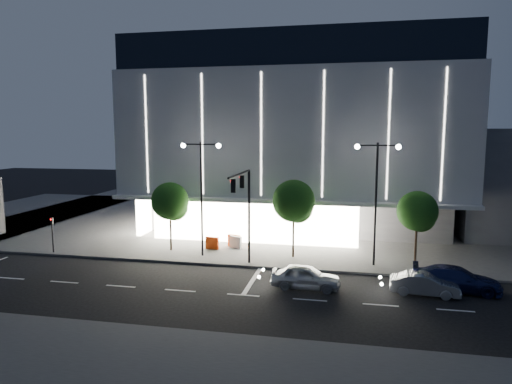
{
  "coord_description": "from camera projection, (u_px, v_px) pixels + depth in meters",
  "views": [
    {
      "loc": [
        7.96,
        -27.18,
        9.79
      ],
      "look_at": [
        0.88,
        7.94,
        5.0
      ],
      "focal_mm": 32.0,
      "sensor_mm": 36.0,
      "label": 1
    }
  ],
  "objects": [
    {
      "name": "ground",
      "position": [
        218.0,
        285.0,
        29.26
      ],
      "size": [
        160.0,
        160.0,
        0.0
      ],
      "primitive_type": "plane",
      "color": "black",
      "rests_on": "ground"
    },
    {
      "name": "sidewalk_museum",
      "position": [
        320.0,
        218.0,
        51.59
      ],
      "size": [
        70.0,
        40.0,
        0.15
      ],
      "primitive_type": "cube",
      "color": "#474747",
      "rests_on": "ground"
    },
    {
      "name": "museum",
      "position": [
        301.0,
        136.0,
        49.12
      ],
      "size": [
        30.0,
        25.8,
        18.0
      ],
      "color": "#4C4C51",
      "rests_on": "ground"
    },
    {
      "name": "traffic_mast",
      "position": [
        245.0,
        200.0,
        31.64
      ],
      "size": [
        0.33,
        5.89,
        7.07
      ],
      "color": "black",
      "rests_on": "ground"
    },
    {
      "name": "street_lamp_west",
      "position": [
        201.0,
        182.0,
        34.89
      ],
      "size": [
        3.16,
        0.36,
        9.0
      ],
      "color": "black",
      "rests_on": "ground"
    },
    {
      "name": "street_lamp_east",
      "position": [
        376.0,
        186.0,
        32.34
      ],
      "size": [
        3.16,
        0.36,
        9.0
      ],
      "color": "black",
      "rests_on": "ground"
    },
    {
      "name": "ped_signal_far",
      "position": [
        52.0,
        231.0,
        36.32
      ],
      "size": [
        0.22,
        0.24,
        3.0
      ],
      "color": "black",
      "rests_on": "ground"
    },
    {
      "name": "tree_left",
      "position": [
        170.0,
        203.0,
        36.72
      ],
      "size": [
        3.02,
        3.02,
        5.72
      ],
      "color": "black",
      "rests_on": "ground"
    },
    {
      "name": "tree_mid",
      "position": [
        294.0,
        203.0,
        34.72
      ],
      "size": [
        3.25,
        3.25,
        6.15
      ],
      "color": "black",
      "rests_on": "ground"
    },
    {
      "name": "tree_right",
      "position": [
        418.0,
        213.0,
        33.02
      ],
      "size": [
        2.91,
        2.91,
        5.51
      ],
      "color": "black",
      "rests_on": "ground"
    },
    {
      "name": "car_lead",
      "position": [
        306.0,
        277.0,
        28.5
      ],
      "size": [
        4.44,
        1.97,
        1.48
      ],
      "primitive_type": "imported",
      "rotation": [
        0.0,
        0.0,
        1.52
      ],
      "color": "#B2B5BA",
      "rests_on": "ground"
    },
    {
      "name": "car_second",
      "position": [
        424.0,
        284.0,
        27.38
      ],
      "size": [
        4.13,
        1.76,
        1.33
      ],
      "primitive_type": "imported",
      "rotation": [
        0.0,
        0.0,
        1.48
      ],
      "color": "#ACB0B4",
      "rests_on": "ground"
    },
    {
      "name": "car_third",
      "position": [
        457.0,
        279.0,
        28.06
      ],
      "size": [
        5.41,
        2.76,
        1.5
      ],
      "primitive_type": "imported",
      "rotation": [
        0.0,
        0.0,
        1.44
      ],
      "color": "#131A4A",
      "rests_on": "ground"
    },
    {
      "name": "barrier_a",
      "position": [
        212.0,
        243.0,
        37.52
      ],
      "size": [
        1.12,
        0.4,
        1.0
      ],
      "primitive_type": "cube",
      "rotation": [
        0.0,
        0.0,
        -0.14
      ],
      "color": "#FC410E",
      "rests_on": "sidewalk_museum"
    },
    {
      "name": "barrier_b",
      "position": [
        236.0,
        242.0,
        37.8
      ],
      "size": [
        1.12,
        0.63,
        1.0
      ],
      "primitive_type": "cube",
      "rotation": [
        0.0,
        0.0,
        -0.37
      ],
      "color": "silver",
      "rests_on": "sidewalk_museum"
    },
    {
      "name": "barrier_c",
      "position": [
        234.0,
        241.0,
        38.3
      ],
      "size": [
        1.13,
        0.53,
        1.0
      ],
      "primitive_type": "cube",
      "rotation": [
        0.0,
        0.0,
        -0.27
      ],
      "color": "#D5540B",
      "rests_on": "sidewalk_museum"
    }
  ]
}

